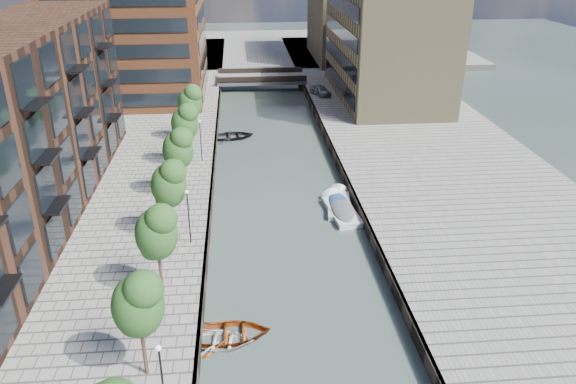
{
  "coord_description": "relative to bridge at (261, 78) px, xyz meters",
  "views": [
    {
      "loc": [
        -3.36,
        -11.33,
        21.08
      ],
      "look_at": [
        0.0,
        26.59,
        3.5
      ],
      "focal_mm": 35.0,
      "sensor_mm": 36.0,
      "label": 1
    }
  ],
  "objects": [
    {
      "name": "quay_wall_right",
      "position": [
        6.1,
        -32.0,
        -0.89
      ],
      "size": [
        0.25,
        140.0,
        1.0
      ],
      "primitive_type": "cube",
      "color": "#332823",
      "rests_on": "ground"
    },
    {
      "name": "car",
      "position": [
        7.67,
        -8.84,
        0.28
      ],
      "size": [
        2.88,
        4.24,
        1.34
      ],
      "primitive_type": "imported",
      "rotation": [
        0.0,
        0.0,
        0.36
      ],
      "color": "#A0A2A4",
      "rests_on": "quay_right"
    },
    {
      "name": "apartment_block",
      "position": [
        -20.0,
        -42.0,
        6.61
      ],
      "size": [
        8.0,
        38.0,
        14.0
      ],
      "primitive_type": "cube",
      "color": "#331D13",
      "rests_on": "quay_left"
    },
    {
      "name": "sloop_3",
      "position": [
        -5.04,
        -57.95,
        -1.39
      ],
      "size": [
        4.29,
        3.26,
        0.83
      ],
      "primitive_type": "imported",
      "rotation": [
        0.0,
        0.0,
        1.47
      ],
      "color": "white",
      "rests_on": "ground"
    },
    {
      "name": "quay_wall_left",
      "position": [
        -6.1,
        -32.0,
        -0.89
      ],
      "size": [
        0.25,
        140.0,
        1.0
      ],
      "primitive_type": "cube",
      "color": "#332823",
      "rests_on": "ground"
    },
    {
      "name": "tree_5",
      "position": [
        -8.5,
        -33.0,
        3.92
      ],
      "size": [
        2.5,
        2.5,
        5.95
      ],
      "color": "#382619",
      "rests_on": "quay_left"
    },
    {
      "name": "far_closure",
      "position": [
        0.0,
        28.0,
        -0.89
      ],
      "size": [
        80.0,
        40.0,
        1.0
      ],
      "primitive_type": "cube",
      "color": "gray",
      "rests_on": "ground"
    },
    {
      "name": "water",
      "position": [
        0.0,
        -32.0,
        -1.39
      ],
      "size": [
        300.0,
        300.0,
        0.0
      ],
      "primitive_type": "plane",
      "color": "#38473F",
      "rests_on": "ground"
    },
    {
      "name": "quay_right",
      "position": [
        16.0,
        -32.0,
        -0.89
      ],
      "size": [
        20.0,
        140.0,
        1.0
      ],
      "primitive_type": "cube",
      "color": "gray",
      "rests_on": "ground"
    },
    {
      "name": "tan_block_far",
      "position": [
        16.0,
        16.0,
        7.61
      ],
      "size": [
        12.0,
        20.0,
        16.0
      ],
      "primitive_type": "cube",
      "color": "#8C7C56",
      "rests_on": "quay_right"
    },
    {
      "name": "motorboat_3",
      "position": [
        4.73,
        -41.02,
        -1.17
      ],
      "size": [
        2.59,
        5.58,
        1.79
      ],
      "color": "silver",
      "rests_on": "ground"
    },
    {
      "name": "tan_block_near",
      "position": [
        16.0,
        -10.0,
        6.61
      ],
      "size": [
        12.0,
        25.0,
        14.0
      ],
      "primitive_type": "cube",
      "color": "#8C7C56",
      "rests_on": "quay_right"
    },
    {
      "name": "lamp_2",
      "position": [
        -7.2,
        -32.0,
        2.12
      ],
      "size": [
        0.24,
        0.24,
        4.12
      ],
      "color": "black",
      "rests_on": "quay_left"
    },
    {
      "name": "tree_4",
      "position": [
        -8.5,
        -40.0,
        3.92
      ],
      "size": [
        2.5,
        2.5,
        5.95
      ],
      "color": "#382619",
      "rests_on": "quay_left"
    },
    {
      "name": "tree_1",
      "position": [
        -8.5,
        -61.0,
        3.92
      ],
      "size": [
        2.5,
        2.5,
        5.95
      ],
      "color": "#382619",
      "rests_on": "quay_left"
    },
    {
      "name": "lamp_1",
      "position": [
        -7.2,
        -48.0,
        2.12
      ],
      "size": [
        0.24,
        0.24,
        4.12
      ],
      "color": "black",
      "rests_on": "quay_left"
    },
    {
      "name": "sloop_2",
      "position": [
        -4.38,
        -57.42,
        -1.39
      ],
      "size": [
        4.89,
        3.62,
        0.98
      ],
      "primitive_type": "imported",
      "rotation": [
        0.0,
        0.0,
        1.63
      ],
      "color": "#923910",
      "rests_on": "ground"
    },
    {
      "name": "sloop_4",
      "position": [
        -4.37,
        -22.85,
        -1.39
      ],
      "size": [
        5.51,
        4.33,
        1.04
      ],
      "primitive_type": "imported",
      "rotation": [
        0.0,
        0.0,
        1.73
      ],
      "color": "black",
      "rests_on": "ground"
    },
    {
      "name": "tree_6",
      "position": [
        -8.5,
        -26.0,
        3.92
      ],
      "size": [
        2.5,
        2.5,
        5.95
      ],
      "color": "#382619",
      "rests_on": "quay_left"
    },
    {
      "name": "bridge",
      "position": [
        0.0,
        0.0,
        0.0
      ],
      "size": [
        13.0,
        6.0,
        1.3
      ],
      "color": "gray",
      "rests_on": "ground"
    },
    {
      "name": "lamp_0",
      "position": [
        -7.2,
        -64.0,
        2.12
      ],
      "size": [
        0.24,
        0.24,
        4.12
      ],
      "color": "black",
      "rests_on": "quay_left"
    },
    {
      "name": "tree_3",
      "position": [
        -8.5,
        -47.0,
        3.92
      ],
      "size": [
        2.5,
        2.5,
        5.95
      ],
      "color": "#382619",
      "rests_on": "quay_left"
    },
    {
      "name": "tree_2",
      "position": [
        -8.5,
        -54.0,
        3.92
      ],
      "size": [
        2.5,
        2.5,
        5.95
      ],
      "color": "#382619",
      "rests_on": "quay_left"
    },
    {
      "name": "motorboat_4",
      "position": [
        4.63,
        -42.17,
        -1.16
      ],
      "size": [
        2.64,
        5.94,
        1.92
      ],
      "color": "white",
      "rests_on": "ground"
    }
  ]
}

